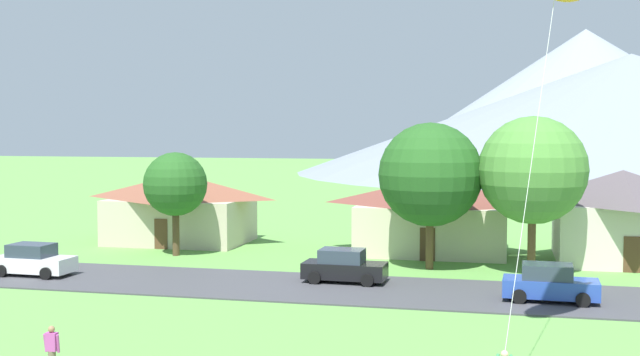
{
  "coord_description": "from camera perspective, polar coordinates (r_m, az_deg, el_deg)",
  "views": [
    {
      "loc": [
        5.92,
        -8.87,
        7.79
      ],
      "look_at": [
        -0.04,
        16.27,
        6.21
      ],
      "focal_mm": 43.89,
      "sensor_mm": 36.0,
      "label": 1
    }
  ],
  "objects": [
    {
      "name": "mountain_far_east_ridge",
      "position": [
        171.2,
        18.73,
        5.49
      ],
      "size": [
        87.23,
        87.23,
        28.63
      ],
      "primitive_type": "cone",
      "color": "gray",
      "rests_on": "ground"
    },
    {
      "name": "parked_car_blue_mid_west",
      "position": [
        37.09,
        16.4,
        -7.4
      ],
      "size": [
        4.26,
        2.19,
        1.68
      ],
      "color": "#2847A8",
      "rests_on": "road_strip"
    },
    {
      "name": "tree_near_left",
      "position": [
        43.65,
        15.26,
        0.54
      ],
      "size": [
        5.85,
        5.85,
        8.57
      ],
      "color": "brown",
      "rests_on": "ground"
    },
    {
      "name": "mountain_east_ridge",
      "position": [
        153.27,
        21.68,
        4.38
      ],
      "size": [
        121.46,
        121.46,
        21.67
      ],
      "primitive_type": "cone",
      "color": "gray",
      "rests_on": "ground"
    },
    {
      "name": "parked_car_white_east_end",
      "position": [
        44.51,
        -20.16,
        -5.67
      ],
      "size": [
        4.26,
        2.2,
        1.68
      ],
      "color": "white",
      "rests_on": "road_strip"
    },
    {
      "name": "watcher_person",
      "position": [
        26.47,
        -18.96,
        -11.83
      ],
      "size": [
        0.56,
        0.24,
        1.68
      ],
      "color": "#70604C",
      "rests_on": "ground"
    },
    {
      "name": "road_strip",
      "position": [
        38.33,
        4.22,
        -8.18
      ],
      "size": [
        160.0,
        7.2,
        0.08
      ],
      "primitive_type": "cube",
      "color": "#424247",
      "rests_on": "ground"
    },
    {
      "name": "parked_car_black_mid_east",
      "position": [
        39.99,
        1.76,
        -6.47
      ],
      "size": [
        4.24,
        2.15,
        1.68
      ],
      "color": "black",
      "rests_on": "road_strip"
    },
    {
      "name": "tree_center",
      "position": [
        49.21,
        -10.5,
        -0.47
      ],
      "size": [
        3.96,
        3.96,
        6.45
      ],
      "color": "#4C3823",
      "rests_on": "ground"
    },
    {
      "name": "house_leftmost",
      "position": [
        50.11,
        8.2,
        -2.62
      ],
      "size": [
        9.96,
        6.89,
        4.79
      ],
      "color": "beige",
      "rests_on": "ground"
    },
    {
      "name": "tree_left_of_center",
      "position": [
        44.04,
        8.04,
        0.24
      ],
      "size": [
        5.82,
        5.82,
        8.23
      ],
      "color": "brown",
      "rests_on": "ground"
    },
    {
      "name": "house_right_center",
      "position": [
        55.08,
        -10.16,
        -2.1
      ],
      "size": [
        9.9,
        6.81,
        4.77
      ],
      "color": "beige",
      "rests_on": "ground"
    },
    {
      "name": "house_left_center",
      "position": [
        49.88,
        21.18,
        -2.46
      ],
      "size": [
        8.19,
        8.6,
        5.44
      ],
      "color": "beige",
      "rests_on": "ground"
    }
  ]
}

